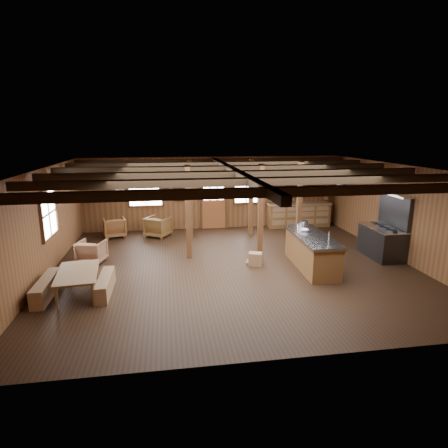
{
  "coord_description": "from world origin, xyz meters",
  "views": [
    {
      "loc": [
        -1.82,
        -9.85,
        3.72
      ],
      "look_at": [
        -0.22,
        0.4,
        1.16
      ],
      "focal_mm": 30.0,
      "sensor_mm": 36.0,
      "label": 1
    }
  ],
  "objects_px": {
    "kitchen_island": "(312,251)",
    "armchair_a": "(114,227)",
    "dining_table": "(80,283)",
    "commercial_range": "(384,237)",
    "armchair_b": "(158,227)",
    "armchair_c": "(92,252)"
  },
  "relations": [
    {
      "from": "commercial_range",
      "to": "armchair_c",
      "type": "xyz_separation_m",
      "value": [
        -8.68,
        0.82,
        -0.3
      ]
    },
    {
      "from": "armchair_c",
      "to": "commercial_range",
      "type": "bearing_deg",
      "value": -170.82
    },
    {
      "from": "dining_table",
      "to": "armchair_c",
      "type": "xyz_separation_m",
      "value": [
        -0.13,
        2.26,
        0.05
      ]
    },
    {
      "from": "kitchen_island",
      "to": "armchair_b",
      "type": "distance_m",
      "value": 5.82
    },
    {
      "from": "commercial_range",
      "to": "armchair_c",
      "type": "height_order",
      "value": "commercial_range"
    },
    {
      "from": "armchair_a",
      "to": "armchair_c",
      "type": "distance_m",
      "value": 2.76
    },
    {
      "from": "dining_table",
      "to": "armchair_b",
      "type": "relative_size",
      "value": 1.98
    },
    {
      "from": "armchair_b",
      "to": "commercial_range",
      "type": "bearing_deg",
      "value": -176.24
    },
    {
      "from": "dining_table",
      "to": "armchair_b",
      "type": "xyz_separation_m",
      "value": [
        1.74,
        4.8,
        0.09
      ]
    },
    {
      "from": "commercial_range",
      "to": "armchair_c",
      "type": "relative_size",
      "value": 2.7
    },
    {
      "from": "commercial_range",
      "to": "armchair_a",
      "type": "relative_size",
      "value": 2.55
    },
    {
      "from": "armchair_b",
      "to": "armchair_a",
      "type": "bearing_deg",
      "value": 22.81
    },
    {
      "from": "dining_table",
      "to": "armchair_a",
      "type": "relative_size",
      "value": 2.08
    },
    {
      "from": "armchair_c",
      "to": "armchair_a",
      "type": "bearing_deg",
      "value": -81.75
    },
    {
      "from": "kitchen_island",
      "to": "dining_table",
      "type": "xyz_separation_m",
      "value": [
        -6.03,
        -0.87,
        -0.19
      ]
    },
    {
      "from": "kitchen_island",
      "to": "armchair_c",
      "type": "height_order",
      "value": "kitchen_island"
    },
    {
      "from": "commercial_range",
      "to": "armchair_b",
      "type": "height_order",
      "value": "commercial_range"
    },
    {
      "from": "dining_table",
      "to": "commercial_range",
      "type": "bearing_deg",
      "value": -86.78
    },
    {
      "from": "armchair_a",
      "to": "armchair_b",
      "type": "height_order",
      "value": "armchair_b"
    },
    {
      "from": "kitchen_island",
      "to": "armchair_a",
      "type": "height_order",
      "value": "kitchen_island"
    },
    {
      "from": "dining_table",
      "to": "armchair_b",
      "type": "height_order",
      "value": "armchair_b"
    },
    {
      "from": "armchair_a",
      "to": "armchair_c",
      "type": "xyz_separation_m",
      "value": [
        -0.3,
        -2.74,
        -0.02
      ]
    }
  ]
}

